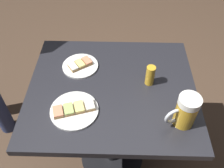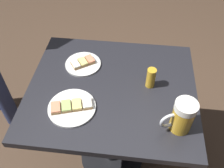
{
  "view_description": "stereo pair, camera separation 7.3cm",
  "coord_description": "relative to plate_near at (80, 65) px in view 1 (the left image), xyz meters",
  "views": [
    {
      "loc": [
        0.02,
        -0.82,
        1.66
      ],
      "look_at": [
        0.0,
        0.0,
        0.77
      ],
      "focal_mm": 39.2,
      "sensor_mm": 36.0,
      "label": 1
    },
    {
      "loc": [
        0.1,
        -0.81,
        1.66
      ],
      "look_at": [
        0.0,
        0.0,
        0.77
      ],
      "focal_mm": 39.2,
      "sensor_mm": 36.0,
      "label": 2
    }
  ],
  "objects": [
    {
      "name": "beer_mug",
      "position": [
        0.49,
        -0.34,
        0.07
      ],
      "size": [
        0.14,
        0.09,
        0.16
      ],
      "color": "gold",
      "rests_on": "cafe_table"
    },
    {
      "name": "plate_far",
      "position": [
        0.01,
        -0.3,
        0.0
      ],
      "size": [
        0.22,
        0.22,
        0.03
      ],
      "color": "white",
      "rests_on": "cafe_table"
    },
    {
      "name": "ground_plane",
      "position": [
        0.18,
        -0.14,
        -0.76
      ],
      "size": [
        6.0,
        6.0,
        0.0
      ],
      "primitive_type": "plane",
      "color": "#4C3828"
    },
    {
      "name": "plate_near",
      "position": [
        0.0,
        0.0,
        0.0
      ],
      "size": [
        0.19,
        0.19,
        0.03
      ],
      "color": "white",
      "rests_on": "cafe_table"
    },
    {
      "name": "cafe_table",
      "position": [
        0.18,
        -0.14,
        -0.16
      ],
      "size": [
        0.84,
        0.73,
        0.75
      ],
      "color": "black",
      "rests_on": "ground_plane"
    },
    {
      "name": "beer_glass_small",
      "position": [
        0.36,
        -0.11,
        0.04
      ],
      "size": [
        0.04,
        0.04,
        0.11
      ],
      "primitive_type": "cylinder",
      "color": "gold",
      "rests_on": "cafe_table"
    }
  ]
}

